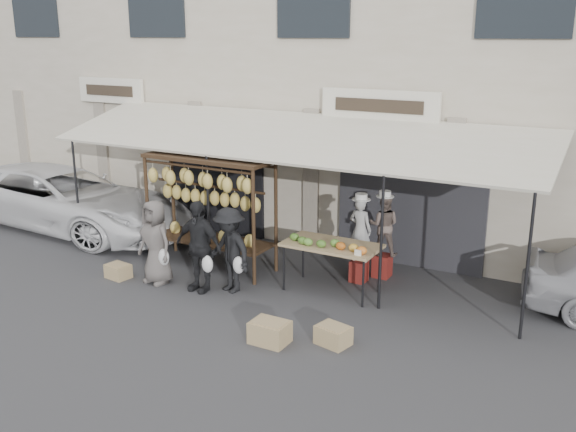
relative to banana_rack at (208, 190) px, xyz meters
The scene contains 16 objects.
ground_plane 2.39m from the banana_rack, 49.75° to the right, with size 90.00×90.00×0.00m, color #2D2D30.
shophouse 5.65m from the banana_rack, 77.23° to the left, with size 24.00×6.15×7.30m.
awning 1.79m from the banana_rack, 37.76° to the left, with size 10.00×2.35×2.92m.
banana_rack is the anchor object (origin of this frame).
produce_table 2.73m from the banana_rack, ahead, with size 1.70×0.90×1.04m.
vendor_left 3.03m from the banana_rack, 14.58° to the left, with size 0.44×0.29×1.21m, color #9B9B9B.
vendor_right 3.43m from the banana_rack, 20.67° to the left, with size 0.57×0.44×1.17m, color #6D5C53.
customer_left 1.43m from the banana_rack, 109.14° to the right, with size 0.77×0.50×1.58m, color #57514E.
customer_mid 1.38m from the banana_rack, 63.21° to the right, with size 0.98×0.41×1.67m, color black.
customer_right 1.54m from the banana_rack, 38.10° to the right, with size 1.01×0.58×1.56m, color black.
stool_left 3.27m from the banana_rack, 14.58° to the left, with size 0.29×0.29×0.41m, color maroon.
stool_right 3.64m from the banana_rack, 20.67° to the left, with size 0.32×0.32×0.44m, color maroon.
crate_near_a 3.75m from the banana_rack, 39.18° to the right, with size 0.56×0.42×0.33m, color tan.
crate_near_b 4.22m from the banana_rack, 26.64° to the right, with size 0.48×0.37×0.29m, color tan.
crate_far 2.29m from the banana_rack, 131.83° to the right, with size 0.44×0.34×0.27m, color tan.
van 4.91m from the banana_rack, behind, with size 2.30×4.99×2.08m, color white.
Camera 1 is at (6.07, -8.34, 4.48)m, focal length 40.00 mm.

